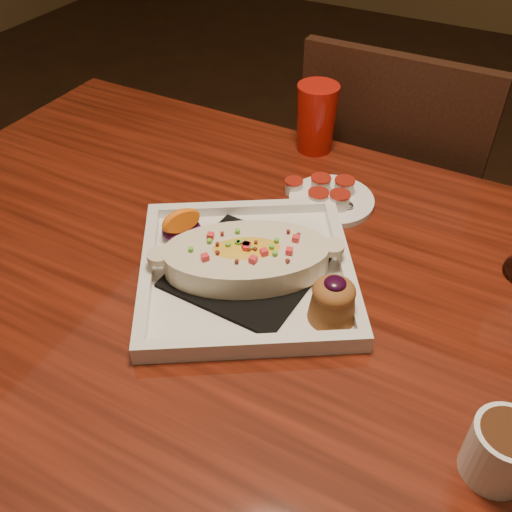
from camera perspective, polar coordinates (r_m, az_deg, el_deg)
The scene contains 7 objects.
table at distance 0.93m, azimuth 2.40°, elevation -7.56°, with size 1.50×0.90×0.75m.
chair_far at distance 1.48m, azimuth 13.21°, elevation 5.15°, with size 0.42×0.42×0.93m.
plate at distance 0.86m, azimuth -0.45°, elevation -0.98°, with size 0.44×0.44×0.08m.
coffee_mug at distance 0.70m, azimuth 23.56°, elevation -17.40°, with size 0.10×0.07×0.08m.
saucer at distance 1.03m, azimuth 7.43°, elevation 5.81°, with size 0.15×0.15×0.10m.
creamer_loose at distance 1.05m, azimuth 3.79°, elevation 6.98°, with size 0.03×0.03×0.03m.
red_tumbler at distance 1.16m, azimuth 6.05°, elevation 13.54°, with size 0.08×0.08×0.14m, color #A9140C.
Camera 1 is at (0.26, -0.56, 1.36)m, focal length 40.00 mm.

